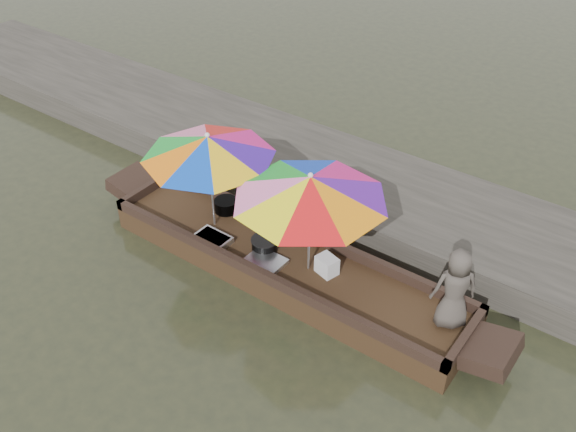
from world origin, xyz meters
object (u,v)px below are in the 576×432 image
Objects in this scene: charcoal_grill at (265,245)px; supply_bag at (327,265)px; tray_crayfish at (212,239)px; cooking_pot at (226,205)px; umbrella_stern at (309,223)px; umbrella_bow at (211,181)px; tray_scallop at (266,260)px; vendor at (455,289)px; boat_hull at (284,266)px.

supply_bag is at bearing 6.34° from charcoal_grill.
supply_bag is at bearing 13.64° from tray_crayfish.
umbrella_stern is (1.79, -0.37, 0.68)m from cooking_pot.
charcoal_grill is at bearing -176.97° from umbrella_stern.
cooking_pot is at bearing 102.82° from umbrella_bow.
umbrella_stern reaches higher than cooking_pot.
tray_scallop is 0.26× the size of umbrella_stern.
charcoal_grill is (1.06, -0.41, -0.01)m from cooking_pot.
vendor is (1.74, 0.11, 0.44)m from supply_bag.
boat_hull is 0.74m from supply_bag.
tray_crayfish is at bearing -52.97° from umbrella_bow.
tray_crayfish is 1.88× the size of supply_bag.
boat_hull is 1.45m from cooking_pot.
umbrella_stern is at bearing -11.57° from cooking_pot.
vendor is 2.01m from umbrella_stern.
umbrella_bow reaches higher than charcoal_grill.
charcoal_grill is 2.77m from vendor.
umbrella_stern is (1.45, 0.34, 0.73)m from tray_crayfish.
charcoal_grill is 0.19× the size of umbrella_bow.
vendor is at bearing -2.80° from cooking_pot.
umbrella_stern is (0.42, 0.00, 0.95)m from boat_hull.
tray_scallop is at bearing -117.35° from boat_hull.
tray_scallop is (1.25, -0.61, -0.06)m from cooking_pot.
boat_hull is 1.60m from umbrella_bow.
cooking_pot reaches higher than tray_scallop.
umbrella_stern is (1.71, 0.00, 0.00)m from umbrella_bow.
tray_crayfish is 0.28× the size of umbrella_bow.
tray_crayfish is 0.85m from umbrella_bow.
supply_bag is 0.14× the size of umbrella_stern.
umbrella_bow is at bearing 127.03° from tray_crayfish.
vendor is at bearing 8.67° from tray_crayfish.
tray_scallop is 0.86m from supply_bag.
vendor reaches higher than tray_scallop.
charcoal_grill is (-0.31, -0.04, 0.26)m from boat_hull.
cooking_pot is 3.82m from vendor.
supply_bag reaches higher than cooking_pot.
cooking_pot is 0.19× the size of umbrella_bow.
tray_crayfish is at bearing -166.69° from umbrella_stern.
umbrella_stern is at bearing -33.01° from vendor.
charcoal_grill is 0.18× the size of umbrella_stern.
tray_crayfish is 0.91m from tray_scallop.
boat_hull is 1.04m from umbrella_stern.
umbrella_bow is at bearing 177.74° from charcoal_grill.
umbrella_stern is (-0.25, -0.07, 0.65)m from supply_bag.
tray_scallop is at bearing -25.93° from cooking_pot.
supply_bag reaches higher than tray_scallop.
tray_scallop is at bearing -11.66° from umbrella_bow.
vendor reaches higher than cooking_pot.
umbrella_bow reaches higher than tray_crayfish.
supply_bag is at bearing -8.23° from cooking_pot.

